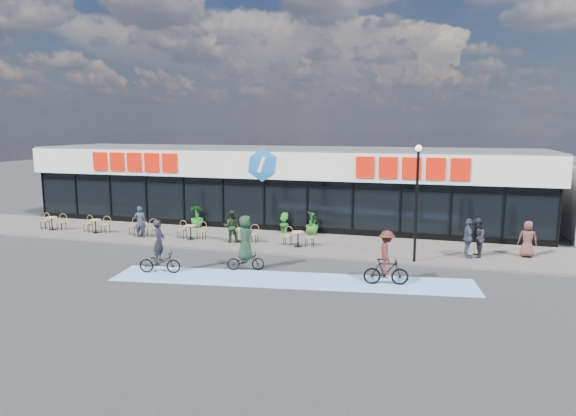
{
  "coord_description": "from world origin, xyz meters",
  "views": [
    {
      "loc": [
        9.26,
        -19.95,
        5.91
      ],
      "look_at": [
        2.41,
        3.5,
        1.99
      ],
      "focal_mm": 32.0,
      "sensor_mm": 36.0,
      "label": 1
    }
  ],
  "objects_px": {
    "pedestrian_c": "(528,239)",
    "pedestrian_a": "(477,238)",
    "bistro_set_0": "(53,222)",
    "potted_plant_left": "(197,216)",
    "pedestrian_b": "(468,238)",
    "patron_right": "(231,226)",
    "potted_plant_right": "(312,223)",
    "potted_plant_mid": "(284,223)",
    "patron_left": "(140,222)",
    "cyclist_a": "(246,247)",
    "cyclist_b": "(386,261)",
    "lamp_post": "(417,193)"
  },
  "relations": [
    {
      "from": "pedestrian_b",
      "to": "cyclist_b",
      "type": "xyz_separation_m",
      "value": [
        -3.13,
        -4.68,
        -0.05
      ]
    },
    {
      "from": "patron_right",
      "to": "pedestrian_c",
      "type": "bearing_deg",
      "value": 166.09
    },
    {
      "from": "cyclist_a",
      "to": "pedestrian_a",
      "type": "bearing_deg",
      "value": 25.99
    },
    {
      "from": "pedestrian_c",
      "to": "cyclist_b",
      "type": "distance_m",
      "value": 7.97
    },
    {
      "from": "potted_plant_right",
      "to": "patron_right",
      "type": "xyz_separation_m",
      "value": [
        -3.49,
        -2.92,
        0.18
      ]
    },
    {
      "from": "bistro_set_0",
      "to": "pedestrian_b",
      "type": "distance_m",
      "value": 22.22
    },
    {
      "from": "potted_plant_right",
      "to": "patron_right",
      "type": "height_order",
      "value": "patron_right"
    },
    {
      "from": "potted_plant_mid",
      "to": "pedestrian_b",
      "type": "height_order",
      "value": "pedestrian_b"
    },
    {
      "from": "cyclist_a",
      "to": "patron_left",
      "type": "bearing_deg",
      "value": 152.04
    },
    {
      "from": "bistro_set_0",
      "to": "patron_left",
      "type": "xyz_separation_m",
      "value": [
        5.9,
        -0.43,
        0.38
      ]
    },
    {
      "from": "lamp_post",
      "to": "potted_plant_right",
      "type": "xyz_separation_m",
      "value": [
        -5.57,
        4.21,
        -2.36
      ]
    },
    {
      "from": "potted_plant_left",
      "to": "potted_plant_right",
      "type": "distance_m",
      "value": 6.91
    },
    {
      "from": "patron_left",
      "to": "pedestrian_a",
      "type": "bearing_deg",
      "value": 164.54
    },
    {
      "from": "patron_left",
      "to": "pedestrian_c",
      "type": "bearing_deg",
      "value": 166.37
    },
    {
      "from": "cyclist_a",
      "to": "cyclist_b",
      "type": "bearing_deg",
      "value": -3.84
    },
    {
      "from": "cyclist_a",
      "to": "cyclist_b",
      "type": "relative_size",
      "value": 1.1
    },
    {
      "from": "potted_plant_left",
      "to": "pedestrian_c",
      "type": "distance_m",
      "value": 17.41
    },
    {
      "from": "potted_plant_mid",
      "to": "pedestrian_b",
      "type": "xyz_separation_m",
      "value": [
        9.45,
        -3.01,
        0.34
      ]
    },
    {
      "from": "bistro_set_0",
      "to": "potted_plant_left",
      "type": "distance_m",
      "value": 8.06
    },
    {
      "from": "cyclist_b",
      "to": "patron_right",
      "type": "bearing_deg",
      "value": 150.33
    },
    {
      "from": "pedestrian_c",
      "to": "pedestrian_a",
      "type": "bearing_deg",
      "value": 20.06
    },
    {
      "from": "potted_plant_mid",
      "to": "patron_right",
      "type": "relative_size",
      "value": 0.67
    },
    {
      "from": "bistro_set_0",
      "to": "cyclist_a",
      "type": "relative_size",
      "value": 0.67
    },
    {
      "from": "pedestrian_a",
      "to": "pedestrian_b",
      "type": "height_order",
      "value": "pedestrian_b"
    },
    {
      "from": "pedestrian_c",
      "to": "patron_right",
      "type": "bearing_deg",
      "value": 6.68
    },
    {
      "from": "patron_right",
      "to": "pedestrian_c",
      "type": "distance_m",
      "value": 13.89
    },
    {
      "from": "patron_left",
      "to": "pedestrian_b",
      "type": "xyz_separation_m",
      "value": [
        16.31,
        0.36,
        0.05
      ]
    },
    {
      "from": "lamp_post",
      "to": "patron_left",
      "type": "height_order",
      "value": "lamp_post"
    },
    {
      "from": "bistro_set_0",
      "to": "potted_plant_right",
      "type": "distance_m",
      "value": 14.68
    },
    {
      "from": "patron_left",
      "to": "cyclist_a",
      "type": "bearing_deg",
      "value": 134.58
    },
    {
      "from": "potted_plant_mid",
      "to": "patron_left",
      "type": "bearing_deg",
      "value": -153.85
    },
    {
      "from": "potted_plant_right",
      "to": "patron_right",
      "type": "relative_size",
      "value": 0.78
    },
    {
      "from": "bistro_set_0",
      "to": "potted_plant_left",
      "type": "xyz_separation_m",
      "value": [
        7.5,
        2.96,
        0.18
      ]
    },
    {
      "from": "potted_plant_right",
      "to": "bistro_set_0",
      "type": "bearing_deg",
      "value": -168.91
    },
    {
      "from": "cyclist_b",
      "to": "patron_left",
      "type": "bearing_deg",
      "value": 161.85
    },
    {
      "from": "patron_right",
      "to": "cyclist_a",
      "type": "xyz_separation_m",
      "value": [
        2.4,
        -4.27,
        0.07
      ]
    },
    {
      "from": "patron_left",
      "to": "pedestrian_b",
      "type": "bearing_deg",
      "value": 163.81
    },
    {
      "from": "pedestrian_b",
      "to": "pedestrian_c",
      "type": "distance_m",
      "value": 2.71
    },
    {
      "from": "bistro_set_0",
      "to": "potted_plant_mid",
      "type": "height_order",
      "value": "potted_plant_mid"
    },
    {
      "from": "pedestrian_a",
      "to": "potted_plant_mid",
      "type": "bearing_deg",
      "value": -107.91
    },
    {
      "from": "patron_left",
      "to": "pedestrian_a",
      "type": "height_order",
      "value": "pedestrian_a"
    },
    {
      "from": "potted_plant_mid",
      "to": "pedestrian_b",
      "type": "relative_size",
      "value": 0.62
    },
    {
      "from": "patron_left",
      "to": "cyclist_b",
      "type": "bearing_deg",
      "value": 144.39
    },
    {
      "from": "potted_plant_mid",
      "to": "cyclist_b",
      "type": "distance_m",
      "value": 9.96
    },
    {
      "from": "bistro_set_0",
      "to": "cyclist_a",
      "type": "bearing_deg",
      "value": -18.15
    },
    {
      "from": "lamp_post",
      "to": "potted_plant_mid",
      "type": "height_order",
      "value": "lamp_post"
    },
    {
      "from": "patron_right",
      "to": "pedestrian_c",
      "type": "xyz_separation_m",
      "value": [
        13.86,
        0.93,
        0.01
      ]
    },
    {
      "from": "patron_right",
      "to": "cyclist_b",
      "type": "distance_m",
      "value": 9.4
    },
    {
      "from": "pedestrian_b",
      "to": "potted_plant_left",
      "type": "bearing_deg",
      "value": 67.3
    },
    {
      "from": "potted_plant_left",
      "to": "cyclist_b",
      "type": "bearing_deg",
      "value": -33.65
    }
  ]
}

